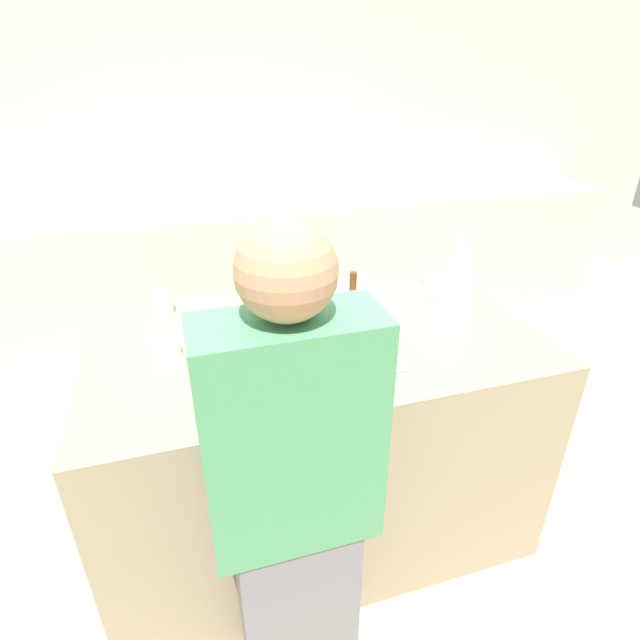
{
  "coord_description": "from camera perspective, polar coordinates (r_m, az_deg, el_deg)",
  "views": [
    {
      "loc": [
        -0.46,
        -1.59,
        1.88
      ],
      "look_at": [
        0.02,
        0.0,
        1.01
      ],
      "focal_mm": 28.0,
      "sensor_mm": 36.0,
      "label": 1
    }
  ],
  "objects": [
    {
      "name": "cookbook",
      "position": [
        2.07,
        -6.6,
        1.03
      ],
      "size": [
        0.18,
        0.13,
        0.02
      ],
      "color": "#B23338",
      "rests_on": "kitchen_island"
    },
    {
      "name": "baking_tray",
      "position": [
        1.77,
        2.44,
        -4.03
      ],
      "size": [
        0.37,
        0.32,
        0.01
      ],
      "color": "#9E9EA8",
      "rests_on": "kitchen_island"
    },
    {
      "name": "candy_bowl_front_corner",
      "position": [
        2.39,
        12.76,
        4.61
      ],
      "size": [
        0.1,
        0.1,
        0.05
      ],
      "color": "white",
      "rests_on": "kitchen_island"
    },
    {
      "name": "candy_bowl_beside_tree",
      "position": [
        2.01,
        -11.75,
        -0.05
      ],
      "size": [
        0.13,
        0.13,
        0.04
      ],
      "color": "silver",
      "rests_on": "kitchen_island"
    },
    {
      "name": "back_cabinet_block",
      "position": [
        3.85,
        -8.96,
        5.7
      ],
      "size": [
        6.0,
        0.6,
        0.94
      ],
      "color": "beige",
      "rests_on": "ground_plane"
    },
    {
      "name": "gingerbread_house",
      "position": [
        1.71,
        2.53,
        -0.67
      ],
      "size": [
        0.18,
        0.15,
        0.3
      ],
      "color": "#5B2D14",
      "rests_on": "baking_tray"
    },
    {
      "name": "candy_bowl_behind_tray",
      "position": [
        2.17,
        5.9,
        2.81
      ],
      "size": [
        0.12,
        0.12,
        0.04
      ],
      "color": "white",
      "rests_on": "kitchen_island"
    },
    {
      "name": "ground_plane",
      "position": [
        2.51,
        -0.58,
        -21.02
      ],
      "size": [
        12.0,
        12.0,
        0.0
      ],
      "primitive_type": "plane",
      "color": "#C6B28E"
    },
    {
      "name": "person",
      "position": [
        1.4,
        -3.01,
        -20.95
      ],
      "size": [
        0.42,
        0.53,
        1.61
      ],
      "color": "slate",
      "rests_on": "ground_plane"
    },
    {
      "name": "kitchen_island",
      "position": [
        2.17,
        -0.63,
        -12.7
      ],
      "size": [
        1.68,
        0.99,
        0.95
      ],
      "color": "gray",
      "rests_on": "ground_plane"
    },
    {
      "name": "candy_bowl_near_tray_left",
      "position": [
        1.84,
        -17.2,
        -3.13
      ],
      "size": [
        0.1,
        0.1,
        0.05
      ],
      "color": "white",
      "rests_on": "kitchen_island"
    },
    {
      "name": "candy_bowl_center_rear",
      "position": [
        1.88,
        -4.45,
        -1.2
      ],
      "size": [
        0.11,
        0.11,
        0.05
      ],
      "color": "white",
      "rests_on": "kitchen_island"
    },
    {
      "name": "mug",
      "position": [
        2.14,
        -17.52,
        1.81
      ],
      "size": [
        0.08,
        0.08,
        0.09
      ],
      "color": "white",
      "rests_on": "kitchen_island"
    },
    {
      "name": "decorative_tree",
      "position": [
        2.04,
        15.52,
        5.44
      ],
      "size": [
        0.17,
        0.17,
        0.39
      ],
      "color": "silver",
      "rests_on": "kitchen_island"
    },
    {
      "name": "wall_back",
      "position": [
        3.94,
        -10.65,
        18.65
      ],
      "size": [
        8.0,
        0.05,
        2.6
      ],
      "color": "beige",
      "rests_on": "ground_plane"
    }
  ]
}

